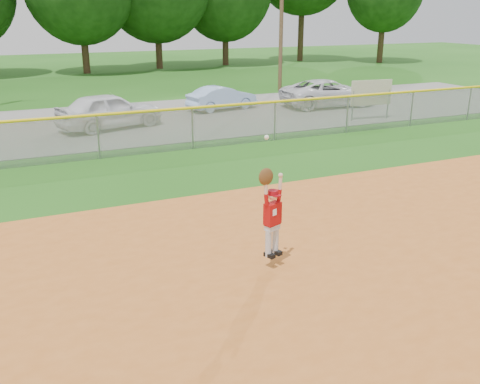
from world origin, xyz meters
name	(u,v)px	position (x,y,z in m)	size (l,w,h in m)	color
ground	(358,260)	(0.00, 0.00, 0.00)	(120.00, 120.00, 0.00)	#1E5413
clay_infield	(476,337)	(0.00, -3.00, 0.02)	(24.00, 16.00, 0.04)	#B45D20
parking_strip	(150,120)	(0.00, 16.00, 0.01)	(44.00, 10.00, 0.03)	slate
car_white_a	(109,110)	(-2.02, 14.76, 0.78)	(1.78, 4.42, 1.51)	white
car_blue	(222,98)	(4.02, 16.98, 0.62)	(1.25, 3.57, 1.18)	#95B5DE
car_white_b	(328,93)	(9.42, 15.63, 0.72)	(2.30, 4.98, 1.38)	silver
sponsor_sign	(371,94)	(9.24, 11.86, 1.20)	(2.03, 0.30, 1.81)	gray
outfield_fence	(192,125)	(0.00, 10.00, 0.88)	(40.06, 0.10, 1.55)	gray
power_lines	(134,13)	(1.00, 22.00, 4.68)	(19.40, 0.24, 9.00)	#4C3823
ballplayer	(272,212)	(-1.79, 0.39, 1.17)	(0.59, 0.33, 2.40)	silver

